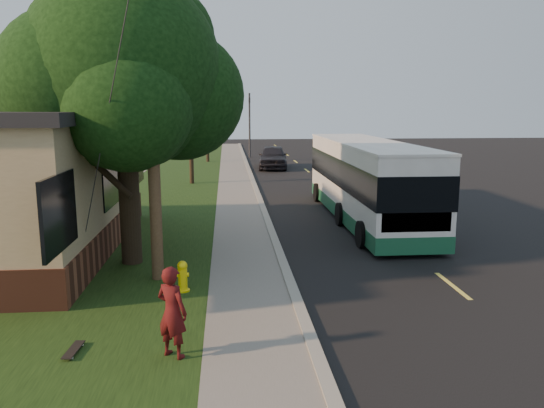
% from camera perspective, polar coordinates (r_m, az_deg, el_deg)
% --- Properties ---
extents(ground, '(120.00, 120.00, 0.00)m').
position_cam_1_polar(ground, '(12.94, 2.17, -9.30)').
color(ground, black).
rests_on(ground, ground).
extents(road, '(8.00, 80.00, 0.01)m').
position_cam_1_polar(road, '(23.18, 8.96, -0.53)').
color(road, black).
rests_on(road, ground).
extents(curb, '(0.25, 80.00, 0.12)m').
position_cam_1_polar(curb, '(22.55, -0.95, -0.56)').
color(curb, gray).
rests_on(curb, ground).
extents(sidewalk, '(2.00, 80.00, 0.08)m').
position_cam_1_polar(sidewalk, '(22.51, -3.49, -0.66)').
color(sidewalk, slate).
rests_on(sidewalk, ground).
extents(grass_verge, '(5.00, 80.00, 0.07)m').
position_cam_1_polar(grass_verge, '(22.70, -12.36, -0.80)').
color(grass_verge, black).
rests_on(grass_verge, ground).
extents(fire_hydrant, '(0.32, 0.32, 0.74)m').
position_cam_1_polar(fire_hydrant, '(12.75, -9.60, -7.68)').
color(fire_hydrant, yellow).
rests_on(fire_hydrant, grass_verge).
extents(utility_pole, '(2.86, 3.21, 9.07)m').
position_cam_1_polar(utility_pole, '(13.20, -12.93, 11.33)').
color(utility_pole, '#473321').
rests_on(utility_pole, ground).
extents(leafy_tree, '(6.30, 6.00, 7.80)m').
position_cam_1_polar(leafy_tree, '(14.99, -15.49, 13.13)').
color(leafy_tree, black).
rests_on(leafy_tree, grass_verge).
extents(bare_tree_near, '(1.38, 1.21, 4.31)m').
position_cam_1_polar(bare_tree_near, '(30.23, -8.70, 6.13)').
color(bare_tree_near, black).
rests_on(bare_tree_near, grass_verge).
extents(bare_tree_far, '(1.38, 1.21, 4.03)m').
position_cam_1_polar(bare_tree_far, '(42.18, -6.97, 7.16)').
color(bare_tree_far, black).
rests_on(bare_tree_far, grass_verge).
extents(traffic_signal, '(0.18, 0.22, 5.50)m').
position_cam_1_polar(traffic_signal, '(46.14, -2.43, 8.95)').
color(traffic_signal, '#2D2D30').
rests_on(traffic_signal, ground).
extents(transit_bus, '(2.60, 11.29, 3.06)m').
position_cam_1_polar(transit_bus, '(20.80, 10.08, 2.72)').
color(transit_bus, silver).
rests_on(transit_bus, ground).
extents(skateboarder, '(0.71, 0.66, 1.63)m').
position_cam_1_polar(skateboarder, '(9.46, -10.69, -11.34)').
color(skateboarder, '#470E10').
rests_on(skateboarder, grass_verge).
extents(skateboard_main, '(0.24, 0.73, 0.07)m').
position_cam_1_polar(skateboard_main, '(10.36, -20.57, -14.48)').
color(skateboard_main, black).
rests_on(skateboard_main, grass_verge).
extents(dumpster, '(1.31, 1.05, 1.15)m').
position_cam_1_polar(dumpster, '(21.97, -23.24, -0.24)').
color(dumpster, black).
rests_on(dumpster, building_lot).
extents(distant_car, '(2.40, 5.03, 1.66)m').
position_cam_1_polar(distant_car, '(37.92, 0.09, 5.10)').
color(distant_car, black).
rests_on(distant_car, ground).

